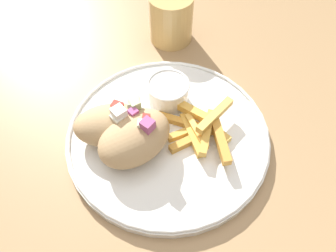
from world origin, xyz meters
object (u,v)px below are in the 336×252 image
object	(u,v)px
fries_pile	(201,129)
water_glass	(171,20)
plate	(168,135)
pita_sandwich_far	(114,124)
sauce_ramekin	(168,91)
pita_sandwich_near	(135,137)

from	to	relation	value
fries_pile	water_glass	size ratio (longest dim) A/B	1.48
plate	pita_sandwich_far	xyz separation A→B (m)	(-0.07, 0.03, 0.03)
pita_sandwich_far	sauce_ramekin	bearing A→B (deg)	35.70
plate	fries_pile	bearing A→B (deg)	-24.79
fries_pile	sauce_ramekin	distance (m)	0.08
pita_sandwich_near	plate	bearing A→B (deg)	-11.09
plate	pita_sandwich_near	xyz separation A→B (m)	(-0.06, -0.01, 0.04)
fries_pile	sauce_ramekin	bearing A→B (deg)	101.89
plate	water_glass	distance (m)	0.25
plate	pita_sandwich_near	size ratio (longest dim) A/B	2.39
sauce_ramekin	water_glass	world-z (taller)	water_glass
plate	pita_sandwich_far	distance (m)	0.09
pita_sandwich_far	water_glass	size ratio (longest dim) A/B	1.44
pita_sandwich_near	pita_sandwich_far	world-z (taller)	pita_sandwich_near
water_glass	fries_pile	bearing A→B (deg)	-104.53
sauce_ramekin	pita_sandwich_far	bearing A→B (deg)	-163.54
plate	sauce_ramekin	xyz separation A→B (m)	(0.03, 0.06, 0.03)
fries_pile	water_glass	bearing A→B (deg)	75.47
sauce_ramekin	water_glass	size ratio (longest dim) A/B	0.75
pita_sandwich_near	water_glass	distance (m)	0.28
plate	fries_pile	size ratio (longest dim) A/B	2.30
fries_pile	pita_sandwich_near	bearing A→B (deg)	171.13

